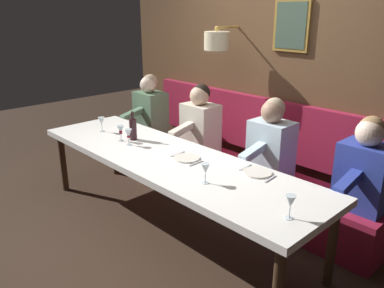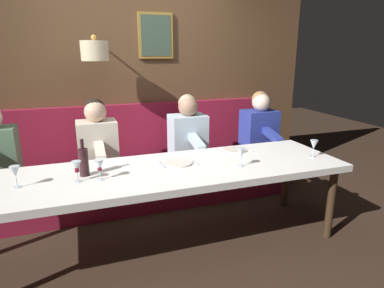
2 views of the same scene
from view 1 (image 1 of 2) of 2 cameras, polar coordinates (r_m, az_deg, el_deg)
name	(u,v)px [view 1 (image 1 of 2)]	position (r m, az deg, el deg)	size (l,w,h in m)	color
ground_plane	(170,227)	(3.92, -3.32, -12.03)	(12.00, 12.00, 0.00)	#332319
dining_table	(168,162)	(3.61, -3.53, -2.71)	(0.90, 3.17, 0.74)	white
banquette_bench	(230,180)	(4.37, 5.60, -5.29)	(0.52, 3.37, 0.45)	maroon
back_wall_panel	(267,72)	(4.48, 10.96, 10.28)	(0.59, 4.57, 2.90)	brown
diner_nearest	(365,167)	(3.45, 24.05, -3.13)	(0.60, 0.40, 0.79)	#283893
diner_near	(271,141)	(3.86, 11.54, 0.45)	(0.60, 0.40, 0.79)	silver
diner_middle	(200,121)	(4.46, 1.19, 3.41)	(0.60, 0.40, 0.79)	beige
diner_far	(150,107)	(5.15, -6.19, 5.45)	(0.60, 0.40, 0.79)	#567A5B
place_setting_0	(187,158)	(3.53, -0.80, -2.08)	(0.24, 0.31, 0.01)	silver
place_setting_1	(257,173)	(3.27, 9.59, -4.16)	(0.24, 0.32, 0.01)	silver
wine_glass_0	(205,169)	(3.01, 1.98, -3.71)	(0.07, 0.07, 0.16)	silver
wine_glass_1	(102,121)	(4.40, -13.14, 3.25)	(0.07, 0.07, 0.16)	silver
wine_glass_2	(121,130)	(4.05, -10.45, 2.02)	(0.07, 0.07, 0.16)	silver
wine_glass_3	(128,134)	(3.91, -9.32, 1.47)	(0.07, 0.07, 0.16)	silver
wine_glass_4	(290,202)	(2.59, 14.26, -8.27)	(0.07, 0.07, 0.16)	silver
wine_bottle	(133,129)	(4.07, -8.66, 2.21)	(0.08, 0.08, 0.30)	#33191E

